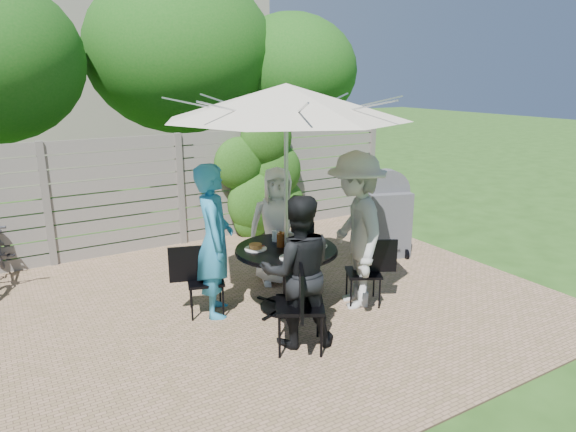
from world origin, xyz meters
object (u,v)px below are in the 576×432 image
glass_front (299,249)px  person_left (215,241)px  chair_left (205,294)px  plate_extra (306,254)px  syrup_jug (281,240)px  glass_back (275,236)px  coffee_cup (292,237)px  person_back (277,226)px  chair_back (276,258)px  glass_right (306,238)px  chair_right (364,285)px  plate_back (282,237)px  chair_front (300,323)px  plate_front (291,256)px  patio_table (286,267)px  person_right (355,231)px  plate_right (316,244)px  umbrella (286,102)px  plate_left (256,247)px  person_front (298,272)px  bbq_grill (386,217)px

glass_front → person_left: bearing=142.0°
chair_left → plate_extra: size_ratio=3.57×
person_left → glass_front: person_left is taller
syrup_jug → glass_back: bearing=79.6°
coffee_cup → person_back: bearing=76.8°
chair_back → glass_right: bearing=11.0°
chair_right → plate_back: (-0.75, 0.70, 0.55)m
chair_front → plate_front: size_ratio=3.83×
patio_table → person_right: size_ratio=0.82×
chair_left → plate_right: chair_left is taller
chair_front → umbrella: bearing=6.6°
chair_left → glass_right: glass_right is taller
glass_back → plate_left: bearing=-157.0°
patio_table → glass_right: bearing=-0.5°
chair_back → glass_back: (-0.37, -0.61, 0.55)m
person_back → glass_right: (-0.04, -0.77, 0.05)m
chair_left → glass_front: glass_front is taller
glass_front → glass_right: same height
person_left → plate_front: person_left is taller
plate_back → coffee_cup: coffee_cup is taller
person_front → chair_right: (1.21, 0.40, -0.55)m
umbrella → glass_back: bearing=89.5°
plate_extra → glass_right: 0.42m
chair_front → syrup_jug: (0.34, 0.96, 0.56)m
person_right → plate_back: person_right is taller
coffee_cup → bbq_grill: (2.12, 0.70, -0.22)m
umbrella → chair_left: 2.40m
plate_front → glass_right: (0.42, 0.33, 0.05)m
chair_back → chair_right: chair_back is taller
plate_extra → syrup_jug: bearing=102.0°
chair_front → plate_left: (0.04, 1.03, 0.50)m
patio_table → coffee_cup: (0.18, 0.17, 0.30)m
person_back → bbq_grill: person_back is taller
person_left → plate_back: bearing=-66.6°
patio_table → person_back: (0.32, 0.77, 0.25)m
patio_table → person_back: size_ratio=0.97×
chair_back → person_right: (0.40, -1.21, 0.65)m
plate_left → glass_right: (0.61, -0.14, 0.05)m
syrup_jug → coffee_cup: bearing=24.3°
person_front → bbq_grill: (2.61, 1.63, -0.18)m
person_front → plate_front: (0.18, 0.43, 0.00)m
coffee_cup → person_front: bearing=-117.9°
plate_front → plate_extra: bearing=-4.0°
person_front → plate_extra: 0.56m
person_left → coffee_cup: 0.96m
person_back → syrup_jug: (-0.35, -0.70, 0.06)m
patio_table → plate_extra: bearing=-81.5°
person_left → person_front: bearing=-135.0°
person_right → coffee_cup: 0.77m
chair_right → plate_back: plate_back is taller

